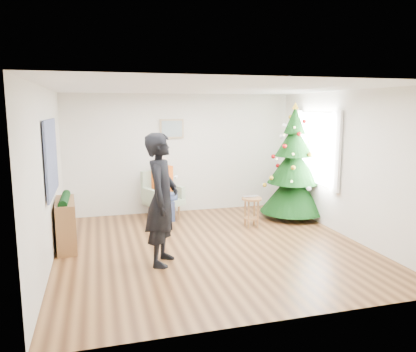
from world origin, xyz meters
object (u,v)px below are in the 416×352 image
object	(u,v)px
christmas_tree	(293,167)
stool	(251,212)
standing_man	(162,200)
console	(66,224)
armchair	(162,201)

from	to	relation	value
christmas_tree	stool	world-z (taller)	christmas_tree
standing_man	console	world-z (taller)	standing_man
christmas_tree	console	bearing A→B (deg)	-170.83
christmas_tree	stool	size ratio (longest dim) A/B	4.15
stool	console	bearing A→B (deg)	-175.06
armchair	stool	bearing A→B (deg)	-59.68
christmas_tree	console	xyz separation A→B (m)	(-4.48, -0.72, -0.69)
stool	console	size ratio (longest dim) A/B	0.58
standing_man	console	size ratio (longest dim) A/B	1.95
christmas_tree	standing_man	distance (m)	3.56
christmas_tree	standing_man	bearing A→B (deg)	-148.97
stool	console	xyz separation A→B (m)	(-3.39, -0.29, 0.10)
stool	standing_man	size ratio (longest dim) A/B	0.30
console	standing_man	bearing A→B (deg)	-41.75
christmas_tree	console	size ratio (longest dim) A/B	2.41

